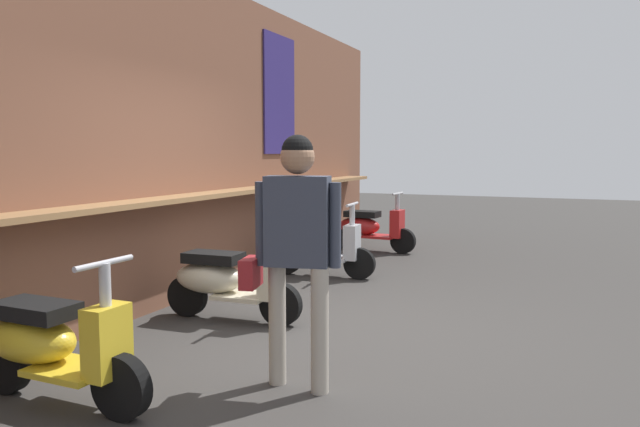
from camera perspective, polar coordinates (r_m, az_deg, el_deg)
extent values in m
plane|color=#383533|center=(5.58, 1.10, -10.96)|extent=(35.10, 35.10, 0.00)
cube|color=brown|center=(6.37, -16.17, 6.94)|extent=(12.53, 0.25, 3.52)
cube|color=olive|center=(6.20, -13.81, 1.28)|extent=(11.28, 0.36, 0.05)
cube|color=navy|center=(8.67, -3.81, 11.02)|extent=(0.93, 0.02, 1.64)
ellipsoid|color=gold|center=(4.44, -25.46, -10.57)|extent=(0.40, 0.71, 0.30)
cube|color=black|center=(4.36, -25.15, -8.16)|extent=(0.32, 0.56, 0.10)
cube|color=gold|center=(4.24, -22.23, -13.37)|extent=(0.39, 0.51, 0.04)
cube|color=gold|center=(3.96, -19.32, -11.25)|extent=(0.28, 0.17, 0.44)
cylinder|color=#B7B7BC|center=(3.93, -19.38, -9.43)|extent=(0.07, 0.07, 0.70)
cylinder|color=#B7B7BC|center=(3.85, -19.56, -4.40)|extent=(0.46, 0.05, 0.04)
cylinder|color=black|center=(3.99, -18.11, -15.21)|extent=(0.11, 0.40, 0.40)
cylinder|color=black|center=(4.69, -27.37, -12.36)|extent=(0.11, 0.40, 0.40)
ellipsoid|color=beige|center=(6.00, -10.32, -5.93)|extent=(0.41, 0.72, 0.30)
cube|color=black|center=(5.93, -9.94, -4.08)|extent=(0.32, 0.56, 0.10)
cube|color=beige|center=(5.86, -7.32, -7.65)|extent=(0.40, 0.52, 0.04)
cube|color=beige|center=(5.68, -4.65, -5.78)|extent=(0.29, 0.17, 0.44)
cylinder|color=#B7B7BC|center=(5.66, -4.66, -4.49)|extent=(0.07, 0.07, 0.70)
cylinder|color=#B7B7BC|center=(5.61, -4.69, -0.97)|extent=(0.46, 0.06, 0.04)
cylinder|color=black|center=(5.71, -3.70, -8.51)|extent=(0.12, 0.40, 0.40)
cylinder|color=black|center=(6.17, -12.31, -7.54)|extent=(0.12, 0.40, 0.40)
ellipsoid|color=#B2B5BA|center=(7.92, -1.51, -2.97)|extent=(0.42, 0.72, 0.30)
cube|color=black|center=(7.88, -1.18, -1.55)|extent=(0.33, 0.57, 0.10)
cube|color=#B2B5BA|center=(7.83, 0.89, -4.19)|extent=(0.41, 0.52, 0.04)
cube|color=#B2B5BA|center=(7.71, 3.01, -2.70)|extent=(0.29, 0.18, 0.44)
cylinder|color=#B7B7BC|center=(7.69, 3.02, -1.74)|extent=(0.07, 0.07, 0.70)
cylinder|color=#B7B7BC|center=(7.65, 3.03, 0.86)|extent=(0.46, 0.06, 0.04)
cylinder|color=black|center=(7.73, 3.72, -4.71)|extent=(0.12, 0.41, 0.40)
cylinder|color=black|center=(8.04, -3.18, -4.29)|extent=(0.12, 0.41, 0.40)
ellipsoid|color=red|center=(9.96, 3.71, -1.17)|extent=(0.43, 0.72, 0.30)
cube|color=black|center=(9.92, 3.98, -0.04)|extent=(0.34, 0.57, 0.10)
cube|color=red|center=(9.85, 5.58, -2.15)|extent=(0.41, 0.52, 0.04)
cube|color=red|center=(9.72, 7.24, -0.97)|extent=(0.29, 0.18, 0.44)
cylinder|color=#B7B7BC|center=(9.70, 7.25, -0.21)|extent=(0.07, 0.07, 0.70)
cylinder|color=#B7B7BC|center=(9.67, 7.28, 1.86)|extent=(0.46, 0.07, 0.04)
cylinder|color=black|center=(9.72, 7.78, -2.58)|extent=(0.13, 0.41, 0.40)
cylinder|color=black|center=(10.08, 2.39, -2.23)|extent=(0.13, 0.41, 0.40)
cylinder|color=#ADA393|center=(4.12, -0.03, -10.93)|extent=(0.12, 0.12, 0.85)
cylinder|color=#ADA393|center=(4.29, -4.02, -10.27)|extent=(0.12, 0.12, 0.85)
cube|color=#383D4C|center=(4.05, -2.10, -0.72)|extent=(0.29, 0.46, 0.60)
sphere|color=#A37556|center=(4.03, -2.13, 5.33)|extent=(0.23, 0.23, 0.23)
sphere|color=black|center=(4.03, -2.13, 5.90)|extent=(0.21, 0.21, 0.21)
cylinder|color=#383D4C|center=(4.01, 1.42, -1.11)|extent=(0.08, 0.08, 0.57)
cylinder|color=#383D4C|center=(4.12, -5.53, -0.95)|extent=(0.08, 0.08, 0.57)
cube|color=maroon|center=(4.17, -6.49, -5.51)|extent=(0.28, 0.15, 0.20)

